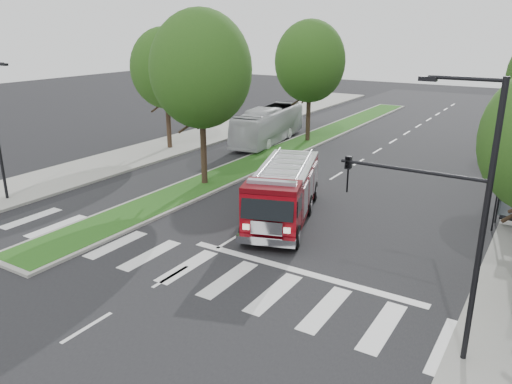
% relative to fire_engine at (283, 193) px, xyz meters
% --- Properties ---
extents(ground, '(140.00, 140.00, 0.00)m').
position_rel_fire_engine_xyz_m(ground, '(-0.75, -3.55, -1.39)').
color(ground, black).
rests_on(ground, ground).
extents(sidewalk_left, '(5.00, 80.00, 0.15)m').
position_rel_fire_engine_xyz_m(sidewalk_left, '(-15.25, 6.45, -1.32)').
color(sidewalk_left, gray).
rests_on(sidewalk_left, ground).
extents(median, '(3.00, 50.00, 0.15)m').
position_rel_fire_engine_xyz_m(median, '(-6.75, 14.45, -1.31)').
color(median, gray).
rests_on(median, ground).
extents(tree_median_near, '(5.80, 5.80, 10.16)m').
position_rel_fire_engine_xyz_m(tree_median_near, '(-6.75, 2.45, 5.42)').
color(tree_median_near, black).
rests_on(tree_median_near, ground).
extents(tree_median_far, '(5.60, 5.60, 9.72)m').
position_rel_fire_engine_xyz_m(tree_median_far, '(-6.75, 16.45, 5.10)').
color(tree_median_far, black).
rests_on(tree_median_far, ground).
extents(tree_left_mid, '(5.20, 5.20, 9.16)m').
position_rel_fire_engine_xyz_m(tree_left_mid, '(-14.75, 8.45, 4.77)').
color(tree_left_mid, black).
rests_on(tree_left_mid, ground).
extents(streetlight_right_near, '(4.08, 0.22, 8.00)m').
position_rel_fire_engine_xyz_m(streetlight_right_near, '(8.86, -7.05, 3.27)').
color(streetlight_right_near, black).
rests_on(streetlight_right_near, ground).
extents(fire_engine, '(5.02, 8.72, 2.90)m').
position_rel_fire_engine_xyz_m(fire_engine, '(0.00, 0.00, 0.00)').
color(fire_engine, '#55040A').
rests_on(fire_engine, ground).
extents(city_bus, '(3.77, 10.49, 2.86)m').
position_rel_fire_engine_xyz_m(city_bus, '(-9.51, 14.74, 0.04)').
color(city_bus, silver).
rests_on(city_bus, ground).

